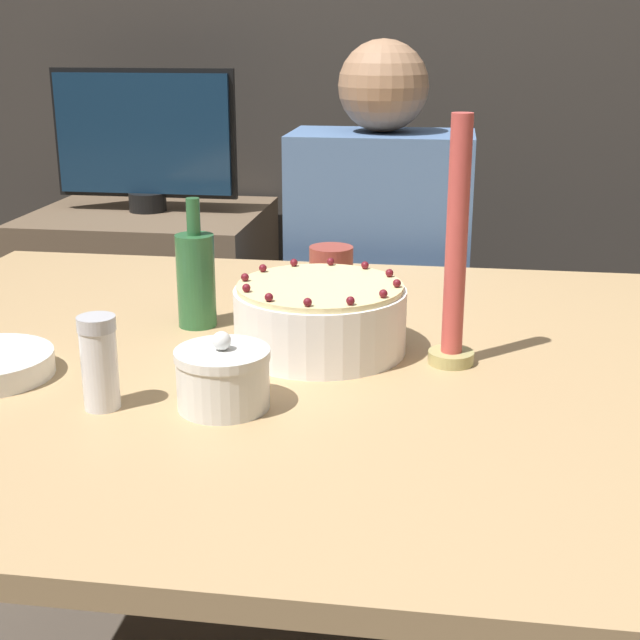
# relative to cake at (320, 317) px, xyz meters

# --- Properties ---
(dining_table) EXTENTS (1.63, 1.14, 0.74)m
(dining_table) POSITION_rel_cake_xyz_m (0.07, -0.04, -0.14)
(dining_table) COLOR tan
(dining_table) RESTS_ON ground_plane
(cake) EXTENTS (0.25, 0.25, 0.11)m
(cake) POSITION_rel_cake_xyz_m (0.00, 0.00, 0.00)
(cake) COLOR white
(cake) RESTS_ON dining_table
(sugar_bowl) EXTENTS (0.12, 0.12, 0.10)m
(sugar_bowl) POSITION_rel_cake_xyz_m (-0.09, -0.23, -0.01)
(sugar_bowl) COLOR white
(sugar_bowl) RESTS_ON dining_table
(sugar_shaker) EXTENTS (0.05, 0.05, 0.12)m
(sugar_shaker) POSITION_rel_cake_xyz_m (-0.24, -0.25, 0.01)
(sugar_shaker) COLOR white
(sugar_shaker) RESTS_ON dining_table
(candle) EXTENTS (0.07, 0.07, 0.35)m
(candle) POSITION_rel_cake_xyz_m (0.19, -0.03, 0.10)
(candle) COLOR tan
(candle) RESTS_ON dining_table
(bottle) EXTENTS (0.06, 0.06, 0.21)m
(bottle) POSITION_rel_cake_xyz_m (-0.21, 0.09, 0.03)
(bottle) COLOR #2D6638
(bottle) RESTS_ON dining_table
(cup) EXTENTS (0.08, 0.08, 0.10)m
(cup) POSITION_rel_cake_xyz_m (-0.02, 0.25, -0.00)
(cup) COLOR #993D33
(cup) RESTS_ON dining_table
(person_man_blue_shirt) EXTENTS (0.40, 0.34, 1.18)m
(person_man_blue_shirt) POSITION_rel_cake_xyz_m (0.03, 0.73, -0.28)
(person_man_blue_shirt) COLOR #595960
(person_man_blue_shirt) RESTS_ON ground_plane
(side_cabinet) EXTENTS (0.61, 0.53, 0.73)m
(side_cabinet) POSITION_rel_cake_xyz_m (-0.63, 1.05, -0.43)
(side_cabinet) COLOR brown
(side_cabinet) RESTS_ON ground_plane
(tv_monitor) EXTENTS (0.49, 0.10, 0.37)m
(tv_monitor) POSITION_rel_cake_xyz_m (-0.63, 1.05, 0.13)
(tv_monitor) COLOR black
(tv_monitor) RESTS_ON side_cabinet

